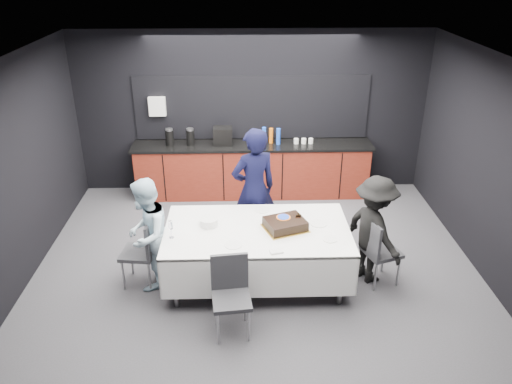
# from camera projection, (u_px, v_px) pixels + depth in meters

# --- Properties ---
(ground) EXTENTS (6.00, 6.00, 0.00)m
(ground) POSITION_uv_depth(u_px,v_px,m) (256.00, 263.00, 6.95)
(ground) COLOR #47474C
(ground) RESTS_ON ground
(room_shell) EXTENTS (6.04, 5.04, 2.82)m
(room_shell) POSITION_uv_depth(u_px,v_px,m) (256.00, 137.00, 6.14)
(room_shell) COLOR white
(room_shell) RESTS_ON ground
(kitchenette) EXTENTS (4.10, 0.64, 2.05)m
(kitchenette) POSITION_uv_depth(u_px,v_px,m) (252.00, 165.00, 8.71)
(kitchenette) COLOR #5D190E
(kitchenette) RESTS_ON ground
(party_table) EXTENTS (2.32, 1.32, 0.78)m
(party_table) POSITION_uv_depth(u_px,v_px,m) (257.00, 238.00, 6.31)
(party_table) COLOR #99999E
(party_table) RESTS_ON ground
(cake_assembly) EXTENTS (0.62, 0.57, 0.16)m
(cake_assembly) POSITION_uv_depth(u_px,v_px,m) (285.00, 224.00, 6.23)
(cake_assembly) COLOR gold
(cake_assembly) RESTS_ON party_table
(plate_stack) EXTENTS (0.23, 0.23, 0.10)m
(plate_stack) POSITION_uv_depth(u_px,v_px,m) (209.00, 222.00, 6.31)
(plate_stack) COLOR white
(plate_stack) RESTS_ON party_table
(loose_plate_near) EXTENTS (0.21, 0.21, 0.01)m
(loose_plate_near) POSITION_uv_depth(u_px,v_px,m) (233.00, 245.00, 5.91)
(loose_plate_near) COLOR white
(loose_plate_near) RESTS_ON party_table
(loose_plate_right_a) EXTENTS (0.22, 0.22, 0.01)m
(loose_plate_right_a) POSITION_uv_depth(u_px,v_px,m) (319.00, 223.00, 6.37)
(loose_plate_right_a) COLOR white
(loose_plate_right_a) RESTS_ON party_table
(loose_plate_right_b) EXTENTS (0.18, 0.18, 0.01)m
(loose_plate_right_b) POSITION_uv_depth(u_px,v_px,m) (330.00, 239.00, 6.02)
(loose_plate_right_b) COLOR white
(loose_plate_right_b) RESTS_ON party_table
(loose_plate_far) EXTENTS (0.21, 0.21, 0.01)m
(loose_plate_far) POSITION_uv_depth(u_px,v_px,m) (262.00, 210.00, 6.70)
(loose_plate_far) COLOR white
(loose_plate_far) RESTS_ON party_table
(fork_pile) EXTENTS (0.17, 0.13, 0.02)m
(fork_pile) POSITION_uv_depth(u_px,v_px,m) (276.00, 251.00, 5.76)
(fork_pile) COLOR white
(fork_pile) RESTS_ON party_table
(champagne_flute) EXTENTS (0.06, 0.06, 0.22)m
(champagne_flute) POSITION_uv_depth(u_px,v_px,m) (171.00, 226.00, 5.99)
(champagne_flute) COLOR white
(champagne_flute) RESTS_ON party_table
(chair_left) EXTENTS (0.47, 0.47, 0.92)m
(chair_left) POSITION_uv_depth(u_px,v_px,m) (144.00, 248.00, 6.31)
(chair_left) COLOR #303035
(chair_left) RESTS_ON ground
(chair_right) EXTENTS (0.53, 0.53, 0.92)m
(chair_right) POSITION_uv_depth(u_px,v_px,m) (377.00, 247.00, 6.32)
(chair_right) COLOR #303035
(chair_right) RESTS_ON ground
(chair_near) EXTENTS (0.46, 0.46, 0.92)m
(chair_near) POSITION_uv_depth(u_px,v_px,m) (231.00, 289.00, 5.54)
(chair_near) COLOR #303035
(chair_near) RESTS_ON ground
(person_center) EXTENTS (0.77, 0.65, 1.81)m
(person_center) POSITION_uv_depth(u_px,v_px,m) (254.00, 190.00, 6.98)
(person_center) COLOR black
(person_center) RESTS_ON ground
(person_left) EXTENTS (0.66, 0.79, 1.48)m
(person_left) POSITION_uv_depth(u_px,v_px,m) (147.00, 235.00, 6.21)
(person_left) COLOR #C2E3F4
(person_left) RESTS_ON ground
(person_right) EXTENTS (0.90, 1.08, 1.45)m
(person_right) POSITION_uv_depth(u_px,v_px,m) (374.00, 230.00, 6.33)
(person_right) COLOR black
(person_right) RESTS_ON ground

